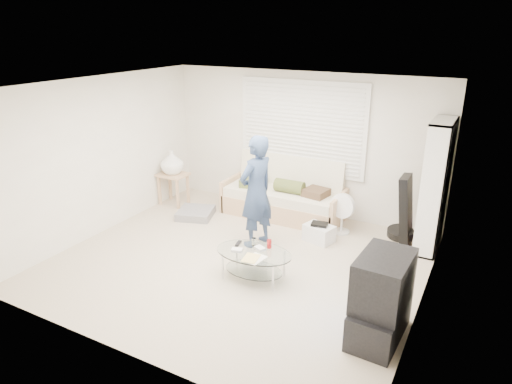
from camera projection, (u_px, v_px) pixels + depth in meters
The scene contains 13 objects.
ground at pixel (238, 261), 6.60m from camera, with size 5.00×5.00×0.00m, color tan.
room_shell at pixel (254, 145), 6.43m from camera, with size 5.02×4.52×2.51m.
window_blinds at pixel (301, 128), 7.88m from camera, with size 2.32×0.08×1.62m.
futon_sofa at pixel (284, 197), 8.10m from camera, with size 2.13×0.86×1.04m.
grey_floor_pillow at pixel (196, 213), 8.12m from camera, with size 0.59×0.59×0.13m, color slate.
side_table at pixel (172, 165), 8.46m from camera, with size 0.53×0.43×1.05m.
bookshelf at pixel (435, 187), 6.69m from camera, with size 0.31×0.83×1.98m.
guitar_case at pixel (405, 216), 6.90m from camera, with size 0.40×0.41×1.11m.
floor_fan at pixel (342, 210), 7.38m from camera, with size 0.43×0.28×0.69m.
storage_bin at pixel (319, 233), 7.18m from camera, with size 0.51×0.42×0.31m.
tv_unit at pixel (381, 299), 4.86m from camera, with size 0.54×0.93×0.98m.
coffee_table at pixel (254, 257), 6.08m from camera, with size 1.09×0.74×0.51m.
standing_person at pixel (256, 192), 6.82m from camera, with size 0.63×0.42×1.74m, color #2E4D65.
Camera 1 is at (2.99, -5.03, 3.22)m, focal length 32.00 mm.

